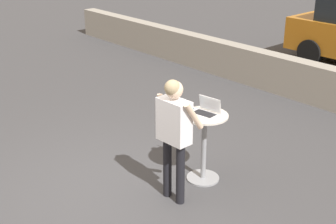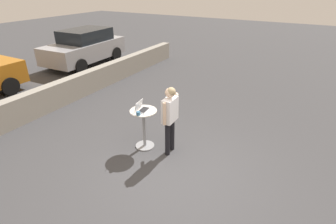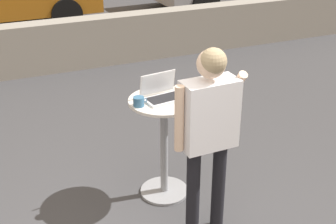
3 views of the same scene
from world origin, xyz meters
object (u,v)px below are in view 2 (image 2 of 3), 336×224
at_px(cafe_table, 144,125).
at_px(laptop, 142,108).
at_px(parked_car_near_street, 85,47).
at_px(coffee_mug, 138,113).
at_px(standing_person, 170,113).

distance_m(cafe_table, laptop, 0.42).
bearing_deg(parked_car_near_street, cafe_table, -124.92).
relative_size(laptop, parked_car_near_street, 0.09).
distance_m(laptop, coffee_mug, 0.25).
height_order(cafe_table, standing_person, standing_person).
bearing_deg(cafe_table, parked_car_near_street, 55.08).
relative_size(laptop, coffee_mug, 3.00).
bearing_deg(coffee_mug, laptop, 16.53).
height_order(cafe_table, coffee_mug, coffee_mug).
bearing_deg(parked_car_near_street, laptop, -125.09).
bearing_deg(laptop, coffee_mug, -163.47).
xyz_separation_m(cafe_table, parked_car_near_street, (4.50, 6.45, 0.23)).
height_order(standing_person, parked_car_near_street, standing_person).
height_order(coffee_mug, standing_person, standing_person).
distance_m(standing_person, parked_car_near_street, 8.35).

